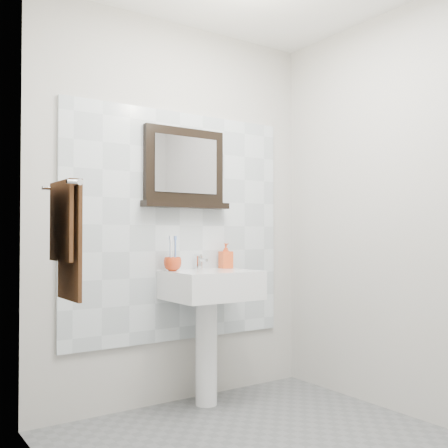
# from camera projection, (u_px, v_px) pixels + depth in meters

# --- Properties ---
(back_wall) EXTENTS (2.00, 0.01, 2.50)m
(back_wall) POSITION_uv_depth(u_px,v_px,m) (178.00, 210.00, 3.47)
(back_wall) COLOR #BAB8B1
(back_wall) RESTS_ON ground
(left_wall) EXTENTS (0.01, 2.20, 2.50)m
(left_wall) POSITION_uv_depth(u_px,v_px,m) (90.00, 192.00, 2.00)
(left_wall) COLOR #BAB8B1
(left_wall) RESTS_ON ground
(right_wall) EXTENTS (0.01, 2.20, 2.50)m
(right_wall) POSITION_uv_depth(u_px,v_px,m) (415.00, 208.00, 3.12)
(right_wall) COLOR #BAB8B1
(right_wall) RESTS_ON ground
(splashback) EXTENTS (1.60, 0.02, 1.50)m
(splashback) POSITION_uv_depth(u_px,v_px,m) (179.00, 226.00, 3.46)
(splashback) COLOR silver
(splashback) RESTS_ON back_wall
(pedestal_sink) EXTENTS (0.55, 0.44, 0.96)m
(pedestal_sink) POSITION_uv_depth(u_px,v_px,m) (210.00, 300.00, 3.33)
(pedestal_sink) COLOR white
(pedestal_sink) RESTS_ON ground
(toothbrush_cup) EXTENTS (0.13, 0.13, 0.09)m
(toothbrush_cup) POSITION_uv_depth(u_px,v_px,m) (173.00, 264.00, 3.29)
(toothbrush_cup) COLOR #C03916
(toothbrush_cup) RESTS_ON pedestal_sink
(toothbrushes) EXTENTS (0.05, 0.04, 0.21)m
(toothbrushes) POSITION_uv_depth(u_px,v_px,m) (173.00, 251.00, 3.30)
(toothbrushes) COLOR white
(toothbrushes) RESTS_ON toothbrush_cup
(soap_dispenser) EXTENTS (0.09, 0.09, 0.17)m
(soap_dispenser) POSITION_uv_depth(u_px,v_px,m) (226.00, 256.00, 3.57)
(soap_dispenser) COLOR red
(soap_dispenser) RESTS_ON pedestal_sink
(framed_mirror) EXTENTS (0.62, 0.11, 0.53)m
(framed_mirror) POSITION_uv_depth(u_px,v_px,m) (184.00, 170.00, 3.45)
(framed_mirror) COLOR black
(framed_mirror) RESTS_ON back_wall
(towel_bar) EXTENTS (0.07, 0.40, 0.03)m
(towel_bar) POSITION_uv_depth(u_px,v_px,m) (65.00, 185.00, 2.42)
(towel_bar) COLOR silver
(towel_bar) RESTS_ON left_wall
(hand_towel) EXTENTS (0.06, 0.30, 0.55)m
(hand_towel) POSITION_uv_depth(u_px,v_px,m) (66.00, 231.00, 2.42)
(hand_towel) COLOR #341D0E
(hand_towel) RESTS_ON towel_bar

